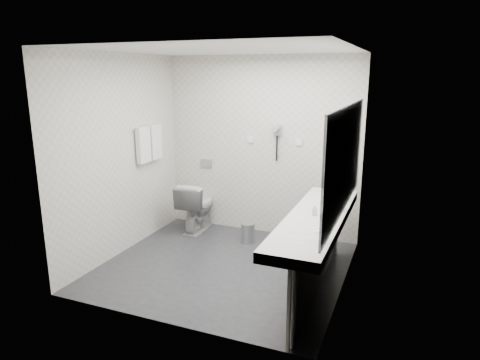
% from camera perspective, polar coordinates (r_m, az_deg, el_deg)
% --- Properties ---
extents(floor, '(2.80, 2.80, 0.00)m').
position_cam_1_polar(floor, '(5.25, -2.17, -11.41)').
color(floor, '#29292E').
rests_on(floor, ground).
extents(ceiling, '(2.80, 2.80, 0.00)m').
position_cam_1_polar(ceiling, '(4.75, -2.47, 16.98)').
color(ceiling, silver).
rests_on(ceiling, wall_back).
extents(wall_back, '(2.80, 0.00, 2.80)m').
position_cam_1_polar(wall_back, '(6.03, 2.78, 4.44)').
color(wall_back, beige).
rests_on(wall_back, floor).
extents(wall_front, '(2.80, 0.00, 2.80)m').
position_cam_1_polar(wall_front, '(3.73, -10.53, -1.84)').
color(wall_front, beige).
rests_on(wall_front, floor).
extents(wall_left, '(0.00, 2.60, 2.60)m').
position_cam_1_polar(wall_left, '(5.56, -15.61, 3.11)').
color(wall_left, beige).
rests_on(wall_left, floor).
extents(wall_right, '(0.00, 2.60, 2.60)m').
position_cam_1_polar(wall_right, '(4.47, 14.29, 0.59)').
color(wall_right, beige).
rests_on(wall_right, floor).
extents(vanity_counter, '(0.55, 2.20, 0.10)m').
position_cam_1_polar(vanity_counter, '(4.45, 10.06, -5.30)').
color(vanity_counter, silver).
rests_on(vanity_counter, floor).
extents(vanity_panel, '(0.03, 2.15, 0.75)m').
position_cam_1_polar(vanity_panel, '(4.60, 10.14, -10.33)').
color(vanity_panel, gray).
rests_on(vanity_panel, floor).
extents(vanity_post_near, '(0.06, 0.06, 0.75)m').
position_cam_1_polar(vanity_post_near, '(3.69, 7.07, -16.73)').
color(vanity_post_near, silver).
rests_on(vanity_post_near, floor).
extents(vanity_post_far, '(0.06, 0.06, 0.75)m').
position_cam_1_polar(vanity_post_far, '(5.55, 12.71, -6.13)').
color(vanity_post_far, silver).
rests_on(vanity_post_far, floor).
extents(mirror, '(0.02, 2.20, 1.05)m').
position_cam_1_polar(mirror, '(4.24, 13.87, 2.66)').
color(mirror, '#B2BCC6').
rests_on(mirror, wall_right).
extents(basin_near, '(0.40, 0.31, 0.05)m').
position_cam_1_polar(basin_near, '(3.84, 8.01, -7.83)').
color(basin_near, white).
rests_on(basin_near, vanity_counter).
extents(basin_far, '(0.40, 0.31, 0.05)m').
position_cam_1_polar(basin_far, '(5.05, 11.64, -2.61)').
color(basin_far, white).
rests_on(basin_far, vanity_counter).
extents(faucet_near, '(0.04, 0.04, 0.15)m').
position_cam_1_polar(faucet_near, '(3.77, 10.95, -6.91)').
color(faucet_near, silver).
rests_on(faucet_near, vanity_counter).
extents(faucet_far, '(0.04, 0.04, 0.15)m').
position_cam_1_polar(faucet_far, '(4.99, 13.88, -1.84)').
color(faucet_far, silver).
rests_on(faucet_far, vanity_counter).
extents(soap_bottle_a, '(0.06, 0.06, 0.11)m').
position_cam_1_polar(soap_bottle_a, '(4.43, 9.91, -3.92)').
color(soap_bottle_a, beige).
rests_on(soap_bottle_a, vanity_counter).
extents(soap_bottle_b, '(0.10, 0.10, 0.09)m').
position_cam_1_polar(soap_bottle_b, '(4.54, 11.69, -3.73)').
color(soap_bottle_b, beige).
rests_on(soap_bottle_b, vanity_counter).
extents(soap_bottle_c, '(0.05, 0.05, 0.10)m').
position_cam_1_polar(soap_bottle_c, '(4.28, 10.86, -4.69)').
color(soap_bottle_c, beige).
rests_on(soap_bottle_c, vanity_counter).
extents(glass_left, '(0.07, 0.07, 0.12)m').
position_cam_1_polar(glass_left, '(4.60, 11.79, -3.28)').
color(glass_left, silver).
rests_on(glass_left, vanity_counter).
extents(glass_right, '(0.08, 0.08, 0.11)m').
position_cam_1_polar(glass_right, '(4.64, 13.41, -3.28)').
color(glass_right, silver).
rests_on(glass_right, vanity_counter).
extents(toilet, '(0.45, 0.74, 0.73)m').
position_cam_1_polar(toilet, '(6.30, -5.78, -3.48)').
color(toilet, white).
rests_on(toilet, floor).
extents(flush_plate, '(0.18, 0.02, 0.12)m').
position_cam_1_polar(flush_plate, '(6.40, -4.51, 2.24)').
color(flush_plate, '#B2B5BA').
rests_on(flush_plate, wall_back).
extents(pedal_bin, '(0.24, 0.24, 0.26)m').
position_cam_1_polar(pedal_bin, '(5.89, 1.07, -7.12)').
color(pedal_bin, '#B2B5BA').
rests_on(pedal_bin, floor).
extents(bin_lid, '(0.19, 0.19, 0.02)m').
position_cam_1_polar(bin_lid, '(5.84, 1.07, -5.85)').
color(bin_lid, '#B2B5BA').
rests_on(bin_lid, pedal_bin).
extents(towel_rail, '(0.02, 0.62, 0.02)m').
position_cam_1_polar(towel_rail, '(5.93, -12.18, 6.90)').
color(towel_rail, silver).
rests_on(towel_rail, wall_left).
extents(towel_near, '(0.07, 0.24, 0.48)m').
position_cam_1_polar(towel_near, '(5.84, -12.75, 4.58)').
color(towel_near, white).
rests_on(towel_near, towel_rail).
extents(towel_far, '(0.07, 0.24, 0.48)m').
position_cam_1_polar(towel_far, '(6.07, -11.26, 5.01)').
color(towel_far, white).
rests_on(towel_far, towel_rail).
extents(dryer_cradle, '(0.10, 0.04, 0.14)m').
position_cam_1_polar(dryer_cradle, '(5.89, 5.02, 6.63)').
color(dryer_cradle, gray).
rests_on(dryer_cradle, wall_back).
extents(dryer_barrel, '(0.08, 0.14, 0.08)m').
position_cam_1_polar(dryer_barrel, '(5.82, 4.82, 6.84)').
color(dryer_barrel, gray).
rests_on(dryer_barrel, dryer_cradle).
extents(dryer_cord, '(0.02, 0.02, 0.35)m').
position_cam_1_polar(dryer_cord, '(5.91, 4.92, 4.21)').
color(dryer_cord, black).
rests_on(dryer_cord, dryer_cradle).
extents(switch_plate_a, '(0.09, 0.02, 0.09)m').
position_cam_1_polar(switch_plate_a, '(6.06, 1.40, 5.45)').
color(switch_plate_a, white).
rests_on(switch_plate_a, wall_back).
extents(switch_plate_b, '(0.09, 0.02, 0.09)m').
position_cam_1_polar(switch_plate_b, '(5.85, 7.86, 5.02)').
color(switch_plate_b, white).
rests_on(switch_plate_b, wall_back).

